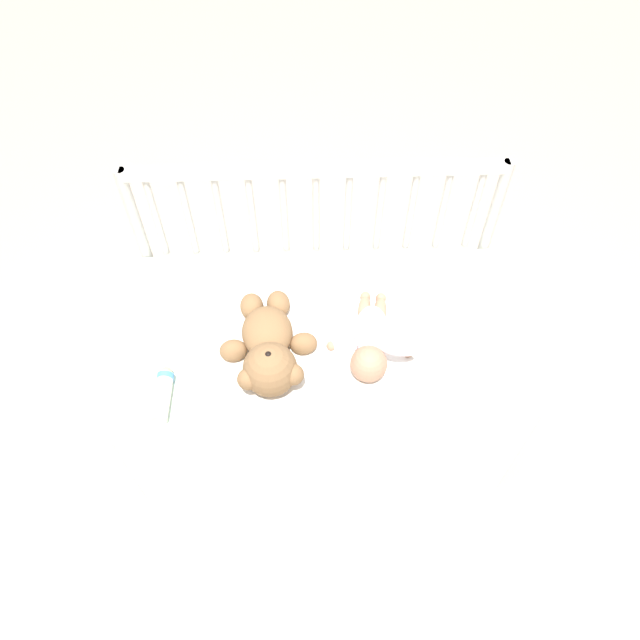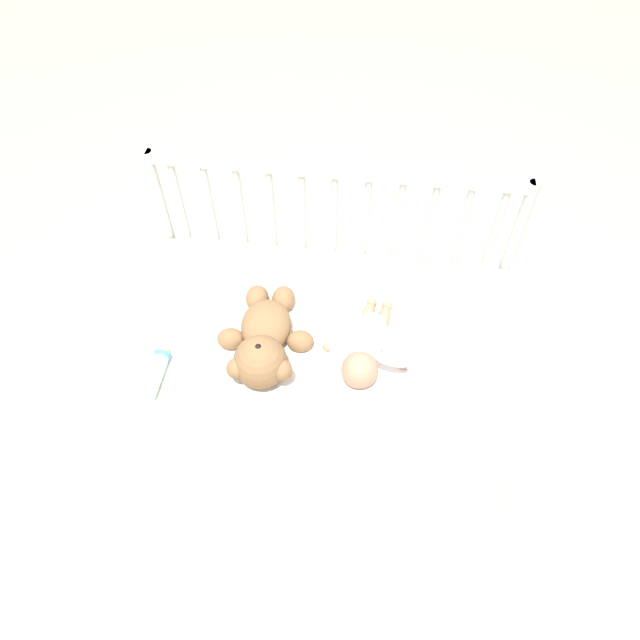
{
  "view_description": "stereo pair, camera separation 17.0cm",
  "coord_description": "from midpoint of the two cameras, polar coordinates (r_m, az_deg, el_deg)",
  "views": [
    {
      "loc": [
        -0.04,
        -1.06,
        1.93
      ],
      "look_at": [
        0.0,
        -0.01,
        0.58
      ],
      "focal_mm": 32.0,
      "sensor_mm": 36.0,
      "label": 1
    },
    {
      "loc": [
        0.13,
        -1.05,
        1.93
      ],
      "look_at": [
        0.0,
        -0.01,
        0.58
      ],
      "focal_mm": 32.0,
      "sensor_mm": 36.0,
      "label": 2
    }
  ],
  "objects": [
    {
      "name": "baby",
      "position": [
        1.67,
        7.59,
        -2.82
      ],
      "size": [
        0.27,
        0.35,
        0.11
      ],
      "color": "white",
      "rests_on": "crib_mattress"
    },
    {
      "name": "ground_plane",
      "position": [
        2.2,
        2.29,
        -9.19
      ],
      "size": [
        12.0,
        12.0,
        0.0
      ],
      "primitive_type": "plane",
      "color": "tan"
    },
    {
      "name": "crib_mattress",
      "position": [
        1.97,
        2.53,
        -5.55
      ],
      "size": [
        1.21,
        0.65,
        0.52
      ],
      "color": "silver",
      "rests_on": "ground_plane"
    },
    {
      "name": "blanket",
      "position": [
        1.73,
        2.04,
        -2.15
      ],
      "size": [
        0.79,
        0.51,
        0.01
      ],
      "color": "white",
      "rests_on": "crib_mattress"
    },
    {
      "name": "teddy_bear",
      "position": [
        1.65,
        -2.73,
        -2.28
      ],
      "size": [
        0.29,
        0.39,
        0.16
      ],
      "color": "olive",
      "rests_on": "crib_mattress"
    },
    {
      "name": "crib_rail",
      "position": [
        1.92,
        3.96,
        8.98
      ],
      "size": [
        1.21,
        0.04,
        0.87
      ],
      "color": "beige",
      "rests_on": "ground_plane"
    },
    {
      "name": "baby_bottle",
      "position": [
        1.69,
        -13.31,
        -5.17
      ],
      "size": [
        0.05,
        0.17,
        0.05
      ],
      "color": "#F4E5CC",
      "rests_on": "crib_mattress"
    }
  ]
}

